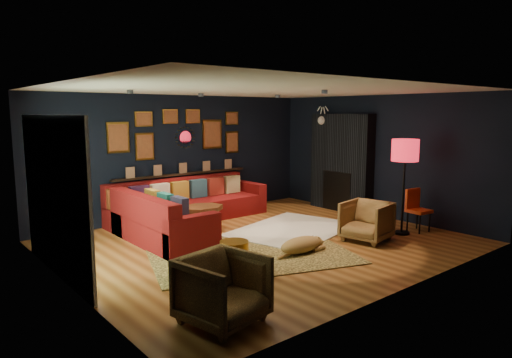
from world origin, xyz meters
TOP-DOWN VIEW (x-y plane):
  - floor at (0.00, 0.00)m, footprint 6.50×6.50m
  - room_walls at (0.00, 0.00)m, footprint 6.50×6.50m
  - sectional at (-0.61, 1.81)m, footprint 3.41×2.69m
  - ledge at (0.00, 2.68)m, footprint 3.20×0.12m
  - gallery_wall at (-0.01, 2.72)m, footprint 3.15×0.04m
  - sunburst_mirror at (0.10, 2.72)m, footprint 0.47×0.16m
  - fireplace at (3.09, 0.90)m, footprint 0.31×1.60m
  - deer_head at (3.14, 1.40)m, footprint 0.50×0.28m
  - sliding_door at (-3.22, 0.60)m, footprint 0.06×2.80m
  - ceiling_spots at (-0.00, 0.80)m, footprint 3.30×2.50m
  - shag_rug at (0.96, 0.26)m, footprint 2.74×2.28m
  - leopard_rug at (-0.58, -0.34)m, footprint 3.66×3.12m
  - coffee_table at (-0.35, 1.39)m, footprint 0.92×0.73m
  - pouf at (-1.10, 1.09)m, footprint 0.55×0.55m
  - armchair_left at (-2.31, -2.05)m, footprint 0.92×0.88m
  - armchair_right at (1.47, -1.06)m, footprint 0.82×0.86m
  - gold_stool at (-1.37, -1.00)m, footprint 0.40×0.40m
  - orange_chair at (2.76, -1.23)m, footprint 0.42×0.42m
  - floor_lamp at (2.35, -1.20)m, footprint 0.48×0.48m
  - dog at (0.05, -0.86)m, footprint 1.11×0.55m

SIDE VIEW (x-z plane):
  - floor at x=0.00m, z-range 0.00..0.00m
  - leopard_rug at x=-0.58m, z-range 0.00..0.02m
  - shag_rug at x=0.96m, z-range 0.00..0.03m
  - dog at x=0.05m, z-range 0.02..0.37m
  - pouf at x=-1.10m, z-range 0.03..0.39m
  - gold_stool at x=-1.37m, z-range 0.00..0.49m
  - sectional at x=-0.61m, z-range -0.11..0.75m
  - coffee_table at x=-0.35m, z-range 0.16..0.59m
  - armchair_right at x=1.47m, z-range 0.00..0.77m
  - armchair_left at x=-2.31m, z-range 0.00..0.81m
  - orange_chair at x=2.76m, z-range 0.07..0.87m
  - ledge at x=0.00m, z-range 0.90..0.94m
  - fireplace at x=3.09m, z-range -0.08..2.12m
  - sliding_door at x=-3.22m, z-range 0.00..2.20m
  - floor_lamp at x=2.35m, z-range 0.61..2.36m
  - room_walls at x=0.00m, z-range -1.66..4.84m
  - sunburst_mirror at x=0.10m, z-range 1.46..1.93m
  - gallery_wall at x=-0.01m, z-range 1.30..2.32m
  - deer_head at x=3.14m, z-range 1.83..2.28m
  - ceiling_spots at x=0.00m, z-range 2.53..2.59m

